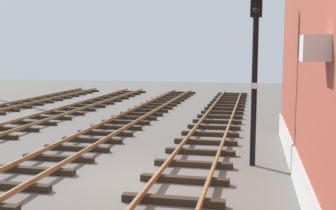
% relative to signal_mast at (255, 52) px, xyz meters
% --- Properties ---
extents(ground_plane, '(80.00, 80.00, 0.00)m').
position_rel_signal_mast_xyz_m(ground_plane, '(-3.21, -2.23, -3.61)').
color(ground_plane, '#605B56').
extents(track_near_building, '(2.50, 51.87, 0.32)m').
position_rel_signal_mast_xyz_m(track_near_building, '(-1.83, -2.23, -3.48)').
color(track_near_building, '#2D2319').
rests_on(track_near_building, ground).
extents(track_centre, '(2.50, 51.87, 0.32)m').
position_rel_signal_mast_xyz_m(track_centre, '(-6.37, -2.23, -3.48)').
color(track_centre, '#2D2319').
rests_on(track_centre, ground).
extents(signal_mast, '(0.36, 0.40, 5.78)m').
position_rel_signal_mast_xyz_m(signal_mast, '(0.00, 0.00, 0.00)').
color(signal_mast, black).
rests_on(signal_mast, ground).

